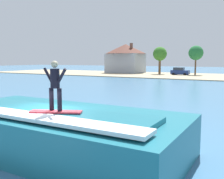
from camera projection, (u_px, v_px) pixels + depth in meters
name	position (u px, v px, depth m)	size (l,w,h in m)	color
ground_plane	(52.00, 150.00, 10.31)	(260.00, 260.00, 0.00)	teal
wave_crest	(55.00, 130.00, 10.19)	(10.22, 4.73, 1.76)	#1C6A7B
surfboard	(56.00, 112.00, 9.00)	(1.81, 1.14, 0.06)	#D8333F
surfer	(55.00, 83.00, 8.92)	(1.03, 0.32, 1.75)	black
shoreline_bank	(219.00, 77.00, 53.34)	(120.00, 22.13, 0.16)	tan
car_near_shore	(180.00, 71.00, 58.67)	(4.02, 2.22, 1.86)	navy
house_with_chimney	(126.00, 57.00, 68.28)	(10.79, 10.79, 7.87)	#9EA3AD
tree_tall_bare	(160.00, 54.00, 61.86)	(3.32, 3.32, 6.68)	brown
tree_short_bushy	(196.00, 53.00, 58.24)	(3.29, 3.29, 6.80)	brown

